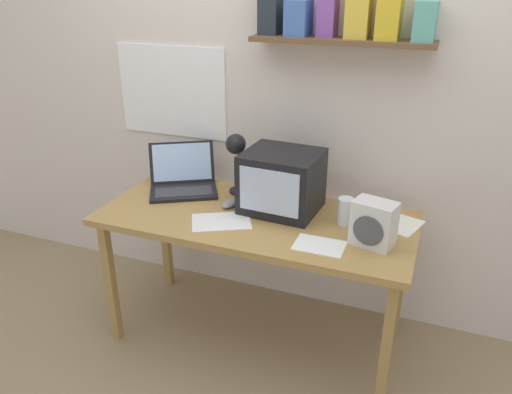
{
  "coord_description": "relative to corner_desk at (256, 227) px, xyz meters",
  "views": [
    {
      "loc": [
        0.79,
        -2.06,
        1.84
      ],
      "look_at": [
        0.0,
        0.0,
        0.84
      ],
      "focal_mm": 35.0,
      "sensor_mm": 36.0,
      "label": 1
    }
  ],
  "objects": [
    {
      "name": "desk_lamp",
      "position": [
        -0.18,
        0.18,
        0.32
      ],
      "size": [
        0.12,
        0.17,
        0.35
      ],
      "rotation": [
        0.0,
        0.0,
        0.16
      ],
      "color": "black",
      "rests_on": "corner_desk"
    },
    {
      "name": "computer_mouse",
      "position": [
        -0.16,
        0.05,
        0.08
      ],
      "size": [
        0.08,
        0.12,
        0.03
      ],
      "rotation": [
        0.0,
        0.0,
        -0.23
      ],
      "color": "gray",
      "rests_on": "corner_desk"
    },
    {
      "name": "ground_plane",
      "position": [
        0.0,
        0.0,
        -0.67
      ],
      "size": [
        12.0,
        12.0,
        0.0
      ],
      "primitive_type": "plane",
      "color": "#977F5A"
    },
    {
      "name": "open_notebook",
      "position": [
        -0.13,
        -0.12,
        0.07
      ],
      "size": [
        0.34,
        0.3,
        0.0
      ],
      "rotation": [
        0.0,
        0.0,
        0.49
      ],
      "color": "white",
      "rests_on": "corner_desk"
    },
    {
      "name": "loose_paper_near_monitor",
      "position": [
        0.37,
        -0.18,
        0.07
      ],
      "size": [
        0.22,
        0.15,
        0.0
      ],
      "rotation": [
        0.0,
        0.0,
        0.0
      ],
      "color": "white",
      "rests_on": "corner_desk"
    },
    {
      "name": "laptop",
      "position": [
        -0.5,
        0.17,
        0.13
      ],
      "size": [
        0.47,
        0.45,
        0.23
      ],
      "rotation": [
        0.0,
        0.0,
        0.52
      ],
      "color": "black",
      "rests_on": "corner_desk"
    },
    {
      "name": "printed_handout",
      "position": [
        0.62,
        0.17,
        0.07
      ],
      "size": [
        0.34,
        0.29,
        0.0
      ],
      "rotation": [
        0.0,
        0.0,
        -0.32
      ],
      "color": "white",
      "rests_on": "corner_desk"
    },
    {
      "name": "corner_desk",
      "position": [
        0.0,
        0.0,
        0.0
      ],
      "size": [
        1.55,
        0.69,
        0.74
      ],
      "color": "#AE8546",
      "rests_on": "ground_plane"
    },
    {
      "name": "juice_glass",
      "position": [
        0.43,
        0.07,
        0.13
      ],
      "size": [
        0.07,
        0.07,
        0.13
      ],
      "color": "white",
      "rests_on": "corner_desk"
    },
    {
      "name": "crt_monitor",
      "position": [
        0.09,
        0.11,
        0.22
      ],
      "size": [
        0.38,
        0.35,
        0.3
      ],
      "rotation": [
        0.0,
        0.0,
        -0.06
      ],
      "color": "black",
      "rests_on": "corner_desk"
    },
    {
      "name": "space_heater",
      "position": [
        0.58,
        -0.08,
        0.17
      ],
      "size": [
        0.2,
        0.16,
        0.21
      ],
      "rotation": [
        0.0,
        0.0,
        -0.24
      ],
      "color": "silver",
      "rests_on": "corner_desk"
    },
    {
      "name": "back_wall",
      "position": [
        0.0,
        0.47,
        0.63
      ],
      "size": [
        5.6,
        0.24,
        2.6
      ],
      "color": "beige",
      "rests_on": "ground_plane"
    }
  ]
}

